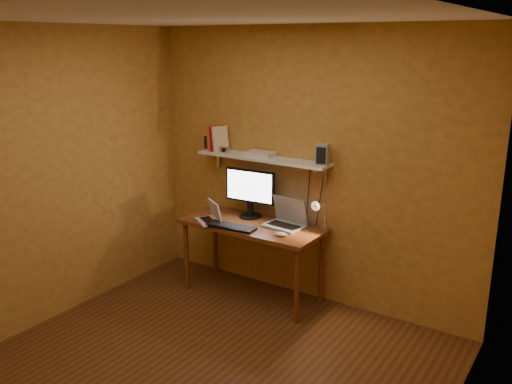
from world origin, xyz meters
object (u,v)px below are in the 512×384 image
Objects in this scene: wall_shelf at (263,158)px; netbook at (211,216)px; desk at (252,232)px; monitor at (250,191)px; speaker_left at (210,142)px; speaker_right at (323,155)px; mouse at (281,234)px; keyboard at (231,227)px; laptop at (287,219)px; desk_lamp at (320,211)px; shelf_camera at (225,150)px; router at (260,154)px.

wall_shelf reaches higher than netbook.
monitor is at bearing 128.41° from desk.
speaker_right is at bearing 17.58° from speaker_left.
netbook is 1.26m from speaker_right.
mouse is 0.81m from speaker_right.
speaker_left is at bearing -179.62° from wall_shelf.
desk is 4.21× the size of netbook.
keyboard is at bearing 22.88° from netbook.
desk is at bearing -151.29° from laptop.
monitor reaches higher than desk.
laptop is 0.82× the size of keyboard.
desk_lamp reaches higher than keyboard.
mouse is (0.55, -0.31, -0.25)m from monitor.
speaker_right reaches higher than keyboard.
desk_lamp is 1.94× the size of speaker_right.
speaker_left is at bearing 150.06° from mouse.
laptop is at bearing 179.57° from speaker_right.
shelf_camera is at bearing 171.91° from speaker_right.
wall_shelf is 0.77m from desk_lamp.
mouse is at bearing -39.28° from wall_shelf.
keyboard is 0.80m from shelf_camera.
laptop is 3.63× the size of mouse.
wall_shelf reaches higher than monitor.
laptop is 2.43× the size of speaker_left.
speaker_left reaches higher than wall_shelf.
desk is at bearing -90.00° from wall_shelf.
shelf_camera is at bearing 179.37° from desk_lamp.
router is (-0.35, 0.08, 0.58)m from laptop.
speaker_left reaches higher than shelf_camera.
monitor is at bearing 86.94° from netbook.
speaker_left is (-0.54, 0.40, 0.69)m from keyboard.
wall_shelf reaches higher than keyboard.
speaker_right is at bearing 16.14° from desk.
mouse reaches higher than keyboard.
desk_lamp is (0.79, -0.04, -0.06)m from monitor.
netbook is 3.06× the size of shelf_camera.
laptop is 1.49× the size of router.
speaker_right is (-0.02, 0.06, 0.51)m from desk_lamp.
shelf_camera is (0.22, -0.05, -0.05)m from speaker_left.
router is at bearing 19.01° from speaker_left.
mouse is 0.85m from router.
wall_shelf is 0.05m from router.
speaker_left reaches higher than desk.
speaker_right is 0.68m from router.
router reaches higher than laptop.
speaker_right is at bearing -1.47° from router.
keyboard is 0.76m from router.
speaker_left is at bearing -178.77° from router.
keyboard is 4.41× the size of mouse.
netbook is at bearing -149.96° from laptop.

